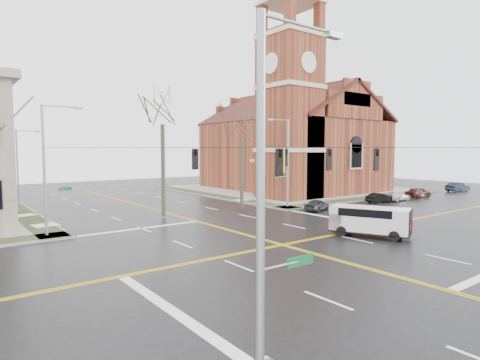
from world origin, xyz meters
TOP-DOWN VIEW (x-y plane):
  - ground at (0.00, 0.00)m, footprint 120.00×120.00m
  - sidewalks at (0.00, 0.00)m, footprint 80.00×80.00m
  - road_markings at (0.00, 0.00)m, footprint 100.00×100.00m
  - church at (24.76, 24.78)m, footprint 24.28×27.48m
  - signal_pole_ne at (11.32, 11.50)m, footprint 2.75×0.22m
  - signal_pole_nw at (-11.32, 11.50)m, footprint 2.75×0.22m
  - signal_pole_sw at (-11.32, -11.50)m, footprint 2.75×0.22m
  - span_wires at (0.00, 0.00)m, footprint 23.02×23.02m
  - traffic_signals at (-0.00, -0.67)m, footprint 8.21×8.26m
  - streetlight_north_a at (-10.65, 28.00)m, footprint 2.30×0.20m
  - cargo_van at (6.58, -1.59)m, footprint 4.12×5.72m
  - parked_car_a at (12.53, 8.37)m, footprint 3.63×2.19m
  - parked_car_b at (22.91, 8.22)m, footprint 3.53×1.83m
  - parked_car_c at (25.92, 7.86)m, footprint 3.82×1.56m
  - parked_car_d at (31.06, 8.13)m, footprint 3.95×1.74m
  - parked_car_e at (42.49, 8.49)m, footprint 4.15×1.86m
  - tree_nw_near at (-1.48, 13.74)m, footprint 4.00×4.00m
  - tree_ne at (6.95, 13.37)m, footprint 4.00×4.00m

SIDE VIEW (x-z plane):
  - ground at x=0.00m, z-range 0.00..0.00m
  - road_markings at x=0.00m, z-range 0.00..0.01m
  - sidewalks at x=0.00m, z-range -0.01..0.16m
  - parked_car_c at x=25.92m, z-range 0.00..1.11m
  - parked_car_b at x=22.91m, z-range 0.00..1.11m
  - parked_car_a at x=12.53m, z-range 0.00..1.16m
  - parked_car_d at x=31.06m, z-range 0.00..1.32m
  - parked_car_e at x=42.49m, z-range 0.00..1.32m
  - cargo_van at x=6.58m, z-range 0.19..2.23m
  - streetlight_north_a at x=-10.65m, z-range 0.47..8.47m
  - signal_pole_ne at x=11.32m, z-range 0.45..9.45m
  - signal_pole_nw at x=-11.32m, z-range 0.45..9.45m
  - signal_pole_sw at x=-11.32m, z-range 0.45..9.45m
  - traffic_signals at x=0.00m, z-range 4.80..6.10m
  - span_wires at x=0.00m, z-range 6.18..6.22m
  - tree_ne at x=6.95m, z-range 2.37..12.89m
  - church at x=24.76m, z-range -5.32..22.18m
  - tree_nw_near at x=-1.48m, z-range 2.71..14.88m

